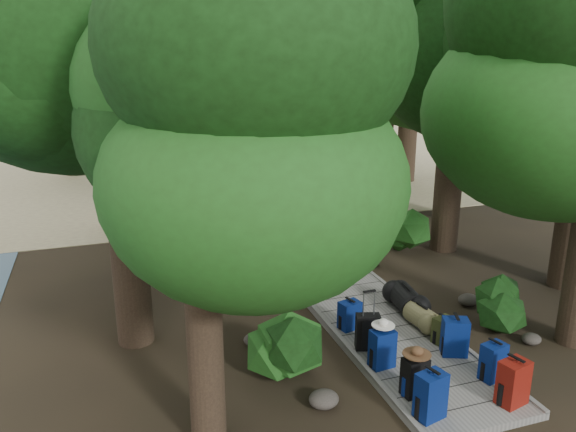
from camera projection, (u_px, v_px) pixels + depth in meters
name	position (u px, v px, depth m)	size (l,w,h in m)	color
ground	(342.00, 292.00, 12.24)	(120.00, 120.00, 0.00)	#2D2316
sand_beach	(206.00, 160.00, 26.77)	(40.00, 22.00, 0.02)	#C3B683
boardwalk	(325.00, 273.00, 13.13)	(2.00, 12.00, 0.12)	gray
backpack_left_a	(431.00, 393.00, 7.78)	(0.41, 0.28, 0.76)	navy
backpack_left_b	(415.00, 375.00, 8.31)	(0.36, 0.26, 0.66)	black
backpack_left_c	(382.00, 347.00, 9.05)	(0.38, 0.27, 0.71)	navy
backpack_left_d	(350.00, 314.00, 10.32)	(0.38, 0.28, 0.58)	navy
backpack_right_a	(513.00, 380.00, 8.09)	(0.42, 0.30, 0.75)	maroon
backpack_right_b	(493.00, 360.00, 8.71)	(0.37, 0.26, 0.67)	navy
backpack_right_c	(455.00, 335.00, 9.42)	(0.42, 0.30, 0.71)	navy
backpack_right_d	(443.00, 329.00, 9.83)	(0.34, 0.25, 0.52)	#323E17
duffel_right_khaki	(421.00, 317.00, 10.39)	(0.41, 0.61, 0.41)	olive
duffel_right_black	(406.00, 299.00, 11.02)	(0.50, 0.79, 0.50)	black
suitcase_on_boardwalk	(368.00, 332.00, 9.61)	(0.41, 0.22, 0.63)	black
lone_suitcase_on_sand	(258.00, 191.00, 19.48)	(0.45, 0.26, 0.71)	black
hat_brown	(417.00, 350.00, 8.21)	(0.42, 0.42, 0.13)	#51351E
hat_white	(383.00, 322.00, 8.99)	(0.38, 0.38, 0.13)	silver
kayak	(162.00, 186.00, 20.93)	(0.77, 3.50, 0.35)	#B5190F
sun_lounger	(310.00, 174.00, 22.43)	(0.56, 1.75, 0.56)	silver
tree_right_c	(459.00, 54.00, 13.48)	(5.76, 5.76, 9.98)	black
tree_right_d	(460.00, 52.00, 16.31)	(5.46, 5.46, 10.00)	black
tree_right_e	(387.00, 54.00, 18.69)	(5.50, 5.50, 9.89)	black
tree_right_f	(413.00, 43.00, 21.14)	(5.97, 5.97, 10.66)	black
tree_left_a	(198.00, 198.00, 6.65)	(4.06, 4.06, 6.77)	black
tree_left_b	(115.00, 82.00, 8.90)	(5.09, 5.09, 9.15)	black
tree_left_c	(144.00, 79.00, 12.03)	(5.14, 5.14, 8.94)	black
tree_back_a	(172.00, 68.00, 24.52)	(4.97, 4.97, 8.59)	black
tree_back_b	(246.00, 52.00, 26.06)	(5.58, 5.58, 9.96)	black
tree_back_c	(308.00, 65.00, 26.73)	(4.89, 4.89, 8.79)	black
tree_back_d	(62.00, 77.00, 22.55)	(4.83, 4.83, 8.04)	black
palm_right_a	(374.00, 91.00, 17.33)	(4.54, 4.54, 7.73)	#143A10
palm_right_b	(361.00, 69.00, 22.04)	(4.48, 4.48, 8.66)	#143A10
palm_right_c	(266.00, 95.00, 23.69)	(4.09, 4.09, 6.50)	#143A10
palm_left_a	(86.00, 96.00, 15.59)	(4.84, 4.84, 7.69)	#143A10
rock_left_a	(324.00, 399.00, 8.28)	(0.45, 0.41, 0.25)	#4C473F
rock_left_b	(254.00, 339.00, 10.03)	(0.36, 0.33, 0.20)	#4C473F
rock_left_c	(285.00, 293.00, 11.81)	(0.60, 0.54, 0.33)	#4C473F
rock_left_d	(205.00, 258.00, 13.99)	(0.28, 0.25, 0.15)	#4C473F
rock_right_a	(531.00, 339.00, 10.05)	(0.35, 0.32, 0.19)	#4C473F
rock_right_b	(468.00, 300.00, 11.58)	(0.43, 0.39, 0.24)	#4C473F
rock_right_c	(371.00, 262.00, 13.72)	(0.33, 0.30, 0.18)	#4C473F
rock_right_d	(388.00, 223.00, 16.56)	(0.62, 0.56, 0.34)	#4C473F
shrub_left_a	(287.00, 348.00, 8.86)	(1.22, 1.22, 1.10)	#1E4E17
shrub_left_b	(239.00, 268.00, 12.49)	(0.93, 0.93, 0.84)	#1E4E17
shrub_left_c	(183.00, 220.00, 15.79)	(1.07, 1.07, 0.96)	#1E4E17
shrub_right_a	(500.00, 304.00, 10.54)	(1.07, 1.07, 0.97)	#1E4E17
shrub_right_b	(402.00, 232.00, 14.39)	(1.29, 1.29, 1.16)	#1E4E17
shrub_right_c	(322.00, 205.00, 17.55)	(0.94, 0.94, 0.84)	#1E4E17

